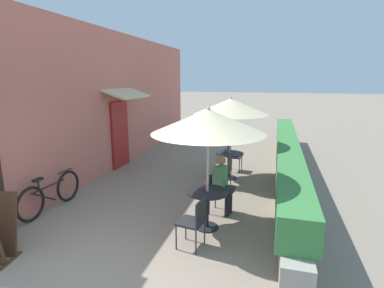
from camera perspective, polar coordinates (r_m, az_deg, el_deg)
name	(u,v)px	position (r m, az deg, el deg)	size (l,w,h in m)	color
ground_plane	(90,283)	(4.82, -18.86, -23.80)	(120.00, 120.00, 0.00)	gray
cafe_facade_wall	(121,101)	(10.15, -13.36, 8.06)	(0.98, 11.71, 4.20)	#C66B5B
planter_hedge	(287,157)	(9.18, 17.65, -2.45)	(0.60, 10.71, 1.01)	gray
patio_table_near	(207,201)	(5.72, 2.94, -10.83)	(0.79, 0.79, 0.74)	black
patio_umbrella_near	(208,122)	(5.31, 3.12, 4.30)	(2.05, 2.05, 2.31)	#B7B7BC
cafe_chair_near_left	(217,189)	(6.39, 4.82, -8.53)	(0.46, 0.46, 0.87)	#232328
seated_patron_near_left	(222,182)	(6.30, 5.81, -7.22)	(0.45, 0.38, 1.25)	#23232D
cafe_chair_near_right	(195,219)	(5.09, 0.53, -14.16)	(0.46, 0.46, 0.87)	#232328
coffee_cup_near	(206,187)	(5.75, 2.62, -8.09)	(0.07, 0.07, 0.09)	#B73D3D
patio_table_mid	(229,160)	(8.55, 7.14, -3.00)	(0.79, 0.79, 0.74)	black
patio_umbrella_mid	(231,106)	(8.28, 7.42, 7.11)	(2.05, 2.05, 2.31)	#B7B7BC
cafe_chair_mid_left	(226,168)	(7.85, 6.42, -4.55)	(0.43, 0.43, 0.87)	#232328
cafe_chair_mid_right	(233,154)	(9.26, 7.73, -1.96)	(0.43, 0.43, 0.87)	#232328
coffee_cup_mid	(226,151)	(8.57, 6.40, -1.27)	(0.07, 0.07, 0.09)	teal
bicycle_leaning	(51,194)	(7.18, -25.34, -8.55)	(0.12, 1.80, 0.81)	black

